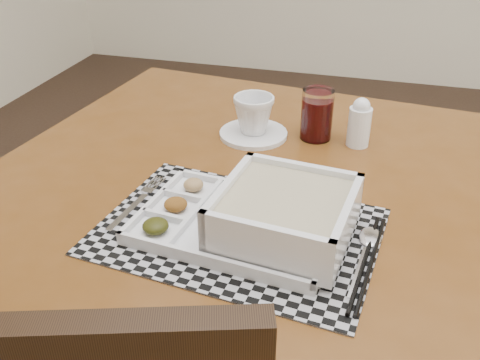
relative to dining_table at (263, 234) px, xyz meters
name	(u,v)px	position (x,y,z in m)	size (l,w,h in m)	color
floor	(395,338)	(0.33, 0.54, -0.74)	(5.00, 5.00, 0.00)	#312118
dining_table	(263,234)	(0.00, 0.00, 0.00)	(1.21, 1.21, 0.83)	#56300F
placemat	(238,231)	(-0.01, -0.12, 0.09)	(0.45, 0.31, 0.00)	#9A9AA1
serving_tray	(272,218)	(0.04, -0.12, 0.12)	(0.36, 0.25, 0.09)	white
fork	(137,201)	(-0.21, -0.08, 0.09)	(0.04, 0.19, 0.00)	silver
spoon	(369,242)	(0.19, -0.10, 0.09)	(0.04, 0.18, 0.01)	silver
chopsticks	(368,262)	(0.20, -0.15, 0.09)	(0.04, 0.24, 0.01)	black
saucer	(253,134)	(-0.08, 0.24, 0.09)	(0.15, 0.15, 0.01)	white
cup	(254,114)	(-0.08, 0.24, 0.14)	(0.09, 0.09, 0.08)	white
juice_glass	(317,116)	(0.05, 0.27, 0.14)	(0.07, 0.07, 0.11)	white
creamer_bottle	(359,123)	(0.14, 0.26, 0.14)	(0.05, 0.05, 0.11)	white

